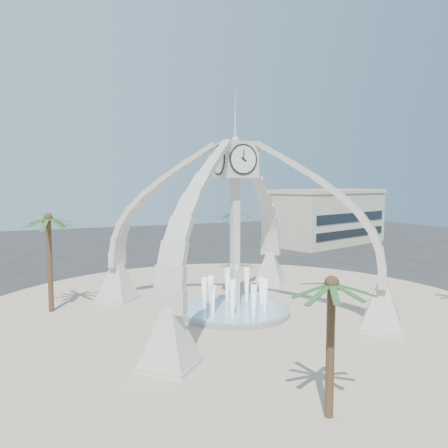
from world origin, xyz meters
name	(u,v)px	position (x,y,z in m)	size (l,w,h in m)	color
ground	(235,314)	(0.00, 0.00, 0.00)	(140.00, 140.00, 0.00)	#282828
plaza	(235,313)	(0.00, 0.00, 0.03)	(40.00, 40.00, 0.06)	tan
clock_tower	(235,225)	(0.00, 0.00, 6.49)	(17.94, 17.94, 16.30)	beige
fountain	(235,310)	(0.00, 0.00, 0.29)	(8.00, 8.00, 3.62)	#969698
building_ne	(329,217)	(30.00, 28.00, 4.31)	(21.87, 14.17, 8.60)	beige
palm_west	(48,219)	(-12.13, 5.92, 6.86)	(4.86, 4.86, 7.74)	brown
palm_north	(235,213)	(6.15, 12.85, 6.41)	(5.04, 5.04, 7.28)	brown
palm_south	(332,285)	(-2.70, -14.35, 5.43)	(3.70, 3.70, 6.20)	brown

